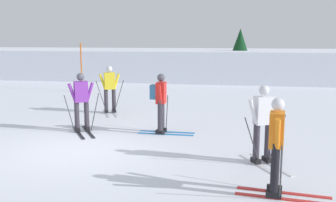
{
  "coord_description": "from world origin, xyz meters",
  "views": [
    {
      "loc": [
        3.88,
        -8.54,
        2.7
      ],
      "look_at": [
        1.83,
        2.3,
        0.9
      ],
      "focal_mm": 41.51,
      "sensor_mm": 36.0,
      "label": 1
    }
  ],
  "objects_px": {
    "skier_red": "(160,100)",
    "skier_orange": "(277,144)",
    "skier_yellow": "(110,87)",
    "trail_marker_pole": "(81,68)",
    "skier_white": "(263,122)",
    "conifer_far_left": "(240,49)",
    "skier_purple": "(81,100)"
  },
  "relations": [
    {
      "from": "skier_orange",
      "to": "skier_purple",
      "type": "xyz_separation_m",
      "value": [
        -5.14,
        3.76,
        0.0
      ]
    },
    {
      "from": "skier_orange",
      "to": "skier_yellow",
      "type": "bearing_deg",
      "value": 128.47
    },
    {
      "from": "skier_white",
      "to": "conifer_far_left",
      "type": "height_order",
      "value": "conifer_far_left"
    },
    {
      "from": "skier_yellow",
      "to": "conifer_far_left",
      "type": "bearing_deg",
      "value": 70.13
    },
    {
      "from": "skier_red",
      "to": "conifer_far_left",
      "type": "bearing_deg",
      "value": 82.11
    },
    {
      "from": "skier_white",
      "to": "skier_red",
      "type": "bearing_deg",
      "value": 140.58
    },
    {
      "from": "trail_marker_pole",
      "to": "skier_white",
      "type": "bearing_deg",
      "value": -49.93
    },
    {
      "from": "skier_yellow",
      "to": "conifer_far_left",
      "type": "distance_m",
      "value": 13.39
    },
    {
      "from": "skier_orange",
      "to": "trail_marker_pole",
      "type": "bearing_deg",
      "value": 126.02
    },
    {
      "from": "skier_red",
      "to": "conifer_far_left",
      "type": "xyz_separation_m",
      "value": [
        2.11,
        15.22,
        1.01
      ]
    },
    {
      "from": "skier_white",
      "to": "skier_purple",
      "type": "bearing_deg",
      "value": 158.08
    },
    {
      "from": "skier_orange",
      "to": "skier_white",
      "type": "distance_m",
      "value": 1.76
    },
    {
      "from": "skier_purple",
      "to": "conifer_far_left",
      "type": "bearing_deg",
      "value": 74.13
    },
    {
      "from": "skier_white",
      "to": "trail_marker_pole",
      "type": "xyz_separation_m",
      "value": [
        -8.39,
        9.97,
        0.31
      ]
    },
    {
      "from": "skier_yellow",
      "to": "trail_marker_pole",
      "type": "height_order",
      "value": "trail_marker_pole"
    },
    {
      "from": "skier_yellow",
      "to": "conifer_far_left",
      "type": "xyz_separation_m",
      "value": [
        4.54,
        12.55,
        1.0
      ]
    },
    {
      "from": "skier_red",
      "to": "skier_yellow",
      "type": "relative_size",
      "value": 1.0
    },
    {
      "from": "skier_orange",
      "to": "skier_yellow",
      "type": "xyz_separation_m",
      "value": [
        -5.28,
        6.65,
        0.04
      ]
    },
    {
      "from": "skier_white",
      "to": "skier_yellow",
      "type": "height_order",
      "value": "same"
    },
    {
      "from": "skier_red",
      "to": "trail_marker_pole",
      "type": "xyz_separation_m",
      "value": [
        -5.67,
        7.74,
        0.27
      ]
    },
    {
      "from": "skier_red",
      "to": "skier_purple",
      "type": "height_order",
      "value": "same"
    },
    {
      "from": "skier_yellow",
      "to": "trail_marker_pole",
      "type": "xyz_separation_m",
      "value": [
        -3.24,
        5.08,
        0.27
      ]
    },
    {
      "from": "skier_yellow",
      "to": "trail_marker_pole",
      "type": "relative_size",
      "value": 0.7
    },
    {
      "from": "skier_white",
      "to": "skier_red",
      "type": "height_order",
      "value": "same"
    },
    {
      "from": "skier_purple",
      "to": "skier_red",
      "type": "bearing_deg",
      "value": 5.59
    },
    {
      "from": "trail_marker_pole",
      "to": "skier_yellow",
      "type": "bearing_deg",
      "value": -57.44
    },
    {
      "from": "skier_white",
      "to": "skier_yellow",
      "type": "xyz_separation_m",
      "value": [
        -5.15,
        4.9,
        0.04
      ]
    },
    {
      "from": "skier_red",
      "to": "skier_yellow",
      "type": "bearing_deg",
      "value": 132.37
    },
    {
      "from": "skier_purple",
      "to": "conifer_far_left",
      "type": "height_order",
      "value": "conifer_far_left"
    },
    {
      "from": "skier_purple",
      "to": "conifer_far_left",
      "type": "xyz_separation_m",
      "value": [
        4.39,
        15.44,
        1.04
      ]
    },
    {
      "from": "skier_red",
      "to": "skier_orange",
      "type": "bearing_deg",
      "value": -54.4
    },
    {
      "from": "skier_white",
      "to": "skier_orange",
      "type": "bearing_deg",
      "value": -85.56
    }
  ]
}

